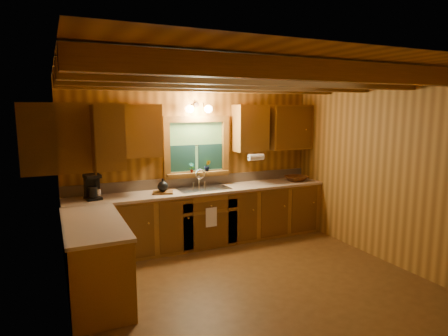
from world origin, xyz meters
name	(u,v)px	position (x,y,z in m)	size (l,w,h in m)	color
room	(252,181)	(0.00, 0.00, 1.30)	(4.20, 4.20, 4.20)	#563514
ceiling_beams	(253,80)	(0.00, 0.00, 2.49)	(4.20, 2.54, 0.18)	brown
base_cabinets	(180,227)	(-0.49, 1.28, 0.43)	(4.20, 2.22, 0.86)	brown
countertop	(180,197)	(-0.48, 1.29, 0.88)	(4.20, 2.24, 0.04)	tan
backsplash	(197,181)	(0.00, 1.89, 0.98)	(4.20, 0.02, 0.16)	tan
dishwasher_panel	(120,250)	(-1.47, 0.68, 0.43)	(0.02, 0.60, 0.80)	white
upper_cabinets	(171,131)	(-0.56, 1.42, 1.84)	(4.19, 1.77, 0.78)	brown
window	(197,148)	(0.00, 1.87, 1.53)	(1.12, 0.08, 1.00)	brown
window_sill	(198,173)	(0.00, 1.82, 1.12)	(1.06, 0.14, 0.04)	brown
wall_sconce	(199,109)	(0.00, 1.75, 2.16)	(0.45, 0.21, 0.17)	black
paper_towel_roll	(256,157)	(0.92, 1.53, 1.37)	(0.11, 0.11, 0.27)	white
dish_towel	(211,217)	(0.00, 1.26, 0.52)	(0.18, 0.01, 0.30)	white
sink	(203,192)	(0.00, 1.60, 0.86)	(0.82, 0.48, 0.43)	silver
coffee_maker	(92,187)	(-1.67, 1.62, 1.08)	(0.20, 0.26, 0.36)	black
utensil_crock	(97,193)	(-1.61, 1.63, 0.98)	(0.11, 0.11, 0.32)	silver
cutting_board	(163,192)	(-0.67, 1.55, 0.91)	(0.30, 0.21, 0.03)	#5B3713
teakettle	(163,186)	(-0.67, 1.55, 1.01)	(0.16, 0.16, 0.20)	black
wicker_basket	(296,179)	(1.74, 1.53, 0.95)	(0.37, 0.37, 0.09)	#48230C
potted_plant_left	(192,168)	(-0.12, 1.81, 1.22)	(0.09, 0.06, 0.17)	#5B3713
potted_plant_right	(207,166)	(0.17, 1.81, 1.23)	(0.10, 0.08, 0.19)	#5B3713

